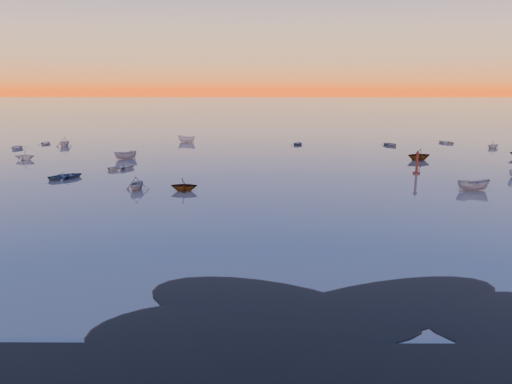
{
  "coord_description": "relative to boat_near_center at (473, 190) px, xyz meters",
  "views": [
    {
      "loc": [
        0.57,
        -25.17,
        12.52
      ],
      "look_at": [
        0.27,
        28.0,
        0.76
      ],
      "focal_mm": 35.0,
      "sensor_mm": 36.0,
      "label": 1
    }
  ],
  "objects": [
    {
      "name": "boat_near_center",
      "position": [
        0.0,
        0.0,
        0.0
      ],
      "size": [
        1.72,
        3.85,
        1.32
      ],
      "primitive_type": "imported",
      "rotation": [
        0.0,
        0.0,
        1.54
      ],
      "color": "slate",
      "rests_on": "ground"
    },
    {
      "name": "mud_lobes",
      "position": [
        -25.91,
        -33.52,
        0.01
      ],
      "size": [
        140.0,
        6.0,
        0.07
      ],
      "primitive_type": null,
      "color": "black",
      "rests_on": "ground"
    },
    {
      "name": "channel_marker",
      "position": [
        -3.31,
        10.97,
        1.34
      ],
      "size": [
        0.96,
        0.96,
        3.4
      ],
      "color": "#42170E",
      "rests_on": "ground"
    },
    {
      "name": "moored_fleet",
      "position": [
        -25.91,
        20.48,
        0.0
      ],
      "size": [
        124.0,
        58.0,
        1.2
      ],
      "primitive_type": null,
      "color": "silver",
      "rests_on": "ground"
    },
    {
      "name": "ground",
      "position": [
        -25.91,
        67.48,
        0.0
      ],
      "size": [
        600.0,
        600.0,
        0.0
      ],
      "primitive_type": "plane",
      "color": "#625952",
      "rests_on": "ground"
    }
  ]
}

